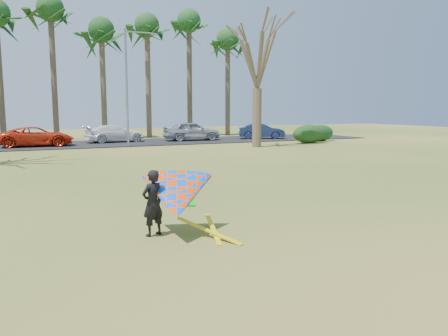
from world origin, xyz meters
name	(u,v)px	position (x,y,z in m)	size (l,w,h in m)	color
ground	(261,227)	(0.00, 0.00, 0.00)	(100.00, 100.00, 0.00)	#2F5A13
parking_strip	(92,144)	(0.00, 25.00, 0.03)	(46.00, 7.00, 0.06)	black
palm_5	(50,10)	(-2.00, 31.00, 10.52)	(4.84, 4.84, 12.24)	brown
palm_6	(101,31)	(2.00, 31.00, 9.17)	(4.84, 4.84, 10.84)	brown
palm_7	(147,27)	(6.00, 31.00, 9.85)	(4.84, 4.84, 11.54)	brown
palm_8	(189,23)	(10.00, 31.00, 10.52)	(4.84, 4.84, 12.24)	#483B2B
palm_9	(228,41)	(14.00, 31.00, 9.17)	(4.84, 4.84, 10.84)	#48392B
bare_tree_right	(258,50)	(10.00, 18.00, 6.57)	(6.27, 6.27, 9.21)	brown
streetlight	(129,82)	(2.16, 22.00, 4.46)	(2.28, 0.18, 8.00)	gray
hedge_near	(309,134)	(15.20, 19.09, 0.71)	(2.84, 1.29, 1.42)	#163914
hedge_far	(320,133)	(17.23, 20.34, 0.66)	(2.39, 1.13, 1.33)	#143818
car_2	(37,137)	(-3.79, 24.24, 0.73)	(2.22, 4.81, 1.34)	red
car_3	(115,134)	(1.82, 25.78, 0.72)	(1.84, 4.52, 1.31)	white
car_4	(192,131)	(7.84, 24.90, 0.83)	(1.83, 4.55, 1.55)	#959BA2
car_5	(262,131)	(14.06, 24.36, 0.71)	(1.37, 3.93, 1.29)	navy
kite_flyer	(175,197)	(-1.98, 0.16, 0.84)	(2.13, 2.39, 2.02)	black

